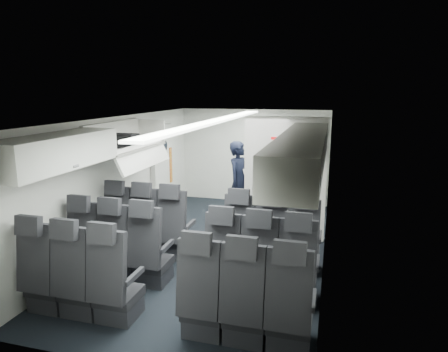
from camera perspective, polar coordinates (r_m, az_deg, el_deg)
The scene contains 14 objects.
cabin_shell at distance 6.37m, azimuth -0.95°, elevation -0.96°, with size 3.41×6.01×2.16m.
seat_row_front at distance 6.09m, azimuth -2.34°, elevation -8.68°, with size 3.33×0.56×1.24m.
seat_row_mid at distance 5.31m, azimuth -5.35°, elevation -11.98°, with size 3.33×0.56×1.24m.
seat_row_rear at distance 4.56m, azimuth -9.48°, elevation -16.34°, with size 3.33×0.56×1.24m.
overhead_bin_left_rear at distance 5.10m, azimuth -22.92°, elevation 3.21°, with size 0.53×1.80×0.40m.
overhead_bin_left_front_open at distance 6.59m, azimuth -13.77°, elevation 4.55°, with size 0.64×1.70×0.72m.
overhead_bin_right_rear at distance 4.03m, azimuth 10.25°, elevation 1.85°, with size 0.53×1.80×0.40m.
overhead_bin_right_front at distance 5.76m, azimuth 11.85°, elevation 4.83°, with size 0.53×1.70×0.40m.
bulkhead_partition at distance 6.96m, azimuth 8.68°, elevation -0.38°, with size 1.40×0.15×2.13m.
galley_unit at distance 8.86m, azimuth 9.93°, elevation 1.44°, with size 0.85×0.52×1.90m.
boarding_door at distance 8.39m, azimuth -8.76°, elevation 0.91°, with size 0.12×1.27×1.86m.
flight_attendant at distance 7.74m, azimuth 2.17°, elevation -0.98°, with size 0.59×0.39×1.62m, color black.
carry_on_bag at distance 6.53m, azimuth -14.11°, elevation 4.79°, with size 0.41×0.29×0.25m, color black.
papers at distance 7.60m, azimuth 3.50°, elevation 0.68°, with size 0.18×0.02×0.13m, color white.
Camera 1 is at (1.74, -5.96, 2.57)m, focal length 32.00 mm.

